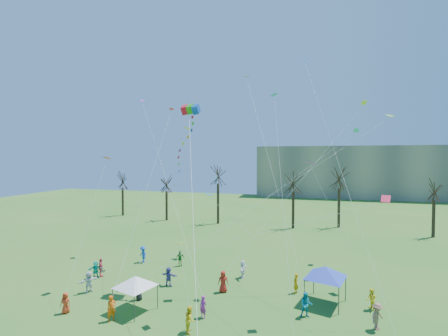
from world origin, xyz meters
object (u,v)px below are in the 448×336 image
(canopy_tent_white, at_px, (135,281))
(distant_building, at_px, (361,172))
(canopy_tent_blue, at_px, (325,272))
(big_box_kite, at_px, (185,156))

(canopy_tent_white, bearing_deg, distant_building, 70.37)
(distant_building, relative_size, canopy_tent_blue, 15.58)
(distant_building, relative_size, big_box_kite, 2.98)
(canopy_tent_white, xyz_separation_m, canopy_tent_blue, (14.15, 5.06, 0.27))
(distant_building, bearing_deg, big_box_kite, -109.25)
(canopy_tent_white, height_order, canopy_tent_blue, canopy_tent_blue)
(distant_building, height_order, big_box_kite, big_box_kite)
(distant_building, relative_size, canopy_tent_white, 17.39)
(canopy_tent_white, relative_size, canopy_tent_blue, 0.90)
(distant_building, distance_m, big_box_kite, 78.22)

